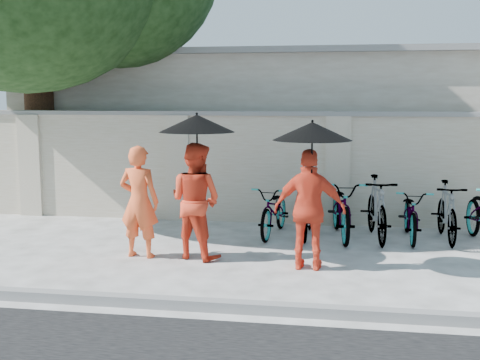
# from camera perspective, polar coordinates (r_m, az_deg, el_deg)

# --- Properties ---
(ground) EXTENTS (80.00, 80.00, 0.00)m
(ground) POSITION_cam_1_polar(r_m,az_deg,el_deg) (8.51, -4.66, -8.10)
(ground) COLOR silver
(kerb) EXTENTS (40.00, 0.16, 0.12)m
(kerb) POSITION_cam_1_polar(r_m,az_deg,el_deg) (6.93, -8.09, -11.39)
(kerb) COLOR gray
(kerb) RESTS_ON ground
(compound_wall) EXTENTS (20.00, 0.30, 2.00)m
(compound_wall) POSITION_cam_1_polar(r_m,az_deg,el_deg) (11.26, 4.14, 1.02)
(compound_wall) COLOR beige
(compound_wall) RESTS_ON ground
(building_behind) EXTENTS (14.00, 6.00, 3.20)m
(building_behind) POSITION_cam_1_polar(r_m,az_deg,el_deg) (14.96, 9.30, 4.93)
(building_behind) COLOR beige
(building_behind) RESTS_ON ground
(monk_left) EXTENTS (0.64, 0.46, 1.65)m
(monk_left) POSITION_cam_1_polar(r_m,az_deg,el_deg) (8.90, -9.54, -2.04)
(monk_left) COLOR #FC5D2C
(monk_left) RESTS_ON ground
(monk_center) EXTENTS (1.00, 0.90, 1.69)m
(monk_center) POSITION_cam_1_polar(r_m,az_deg,el_deg) (8.75, -4.24, -1.98)
(monk_center) COLOR red
(monk_center) RESTS_ON ground
(parasol_center) EXTENTS (1.08, 1.08, 1.14)m
(parasol_center) POSITION_cam_1_polar(r_m,az_deg,el_deg) (8.54, -4.11, 5.38)
(parasol_center) COLOR black
(parasol_center) RESTS_ON ground
(monk_right) EXTENTS (0.99, 0.45, 1.65)m
(monk_right) POSITION_cam_1_polar(r_m,az_deg,el_deg) (8.20, 6.63, -2.82)
(monk_right) COLOR red
(monk_right) RESTS_ON ground
(parasol_right) EXTENTS (1.06, 1.06, 1.08)m
(parasol_right) POSITION_cam_1_polar(r_m,az_deg,el_deg) (7.99, 6.87, 4.62)
(parasol_right) COLOR black
(parasol_right) RESTS_ON ground
(bike_0) EXTENTS (0.78, 1.70, 0.86)m
(bike_0) POSITION_cam_1_polar(r_m,az_deg,el_deg) (10.23, 3.30, -2.89)
(bike_0) COLOR #9592A5
(bike_0) RESTS_ON ground
(bike_1) EXTENTS (0.50, 1.64, 0.98)m
(bike_1) POSITION_cam_1_polar(r_m,az_deg,el_deg) (10.15, 6.45, -2.68)
(bike_1) COLOR #9592A5
(bike_1) RESTS_ON ground
(bike_2) EXTENTS (0.88, 1.94, 0.99)m
(bike_2) POSITION_cam_1_polar(r_m,az_deg,el_deg) (10.19, 9.64, -2.68)
(bike_2) COLOR #9592A5
(bike_2) RESTS_ON ground
(bike_3) EXTENTS (0.66, 1.79, 1.05)m
(bike_3) POSITION_cam_1_polar(r_m,az_deg,el_deg) (10.12, 12.84, -2.64)
(bike_3) COLOR #9592A5
(bike_3) RESTS_ON ground
(bike_4) EXTENTS (0.60, 1.64, 0.86)m
(bike_4) POSITION_cam_1_polar(r_m,az_deg,el_deg) (10.30, 15.92, -3.12)
(bike_4) COLOR #9592A5
(bike_4) RESTS_ON ground
(bike_5) EXTENTS (0.46, 1.62, 0.97)m
(bike_5) POSITION_cam_1_polar(r_m,az_deg,el_deg) (10.37, 19.03, -2.85)
(bike_5) COLOR #9592A5
(bike_5) RESTS_ON ground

